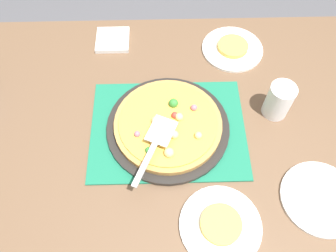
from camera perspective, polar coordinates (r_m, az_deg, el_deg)
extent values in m
plane|color=#4C4C51|center=(1.73, 0.00, -13.27)|extent=(8.00, 8.00, 0.00)
cube|color=brown|center=(1.06, 0.00, -0.98)|extent=(1.40, 1.00, 0.03)
cube|color=brown|center=(1.73, -22.18, 5.00)|extent=(0.07, 0.07, 0.72)
cube|color=brown|center=(1.74, 21.28, 5.90)|extent=(0.07, 0.07, 0.72)
cube|color=#196B4C|center=(1.04, 0.00, -0.48)|extent=(0.48, 0.36, 0.01)
cylinder|color=black|center=(1.03, 0.00, -0.20)|extent=(0.38, 0.38, 0.01)
cylinder|color=#B78442|center=(1.02, 0.00, 0.29)|extent=(0.33, 0.33, 0.02)
cylinder|color=gold|center=(1.01, 0.00, 0.68)|extent=(0.30, 0.30, 0.01)
sphere|color=#E5CC7F|center=(0.97, 1.08, -1.49)|extent=(0.03, 0.03, 0.03)
sphere|color=#B76675|center=(1.03, 4.46, 3.15)|extent=(0.02, 0.02, 0.02)
sphere|color=#E5CC7F|center=(0.98, 5.19, -1.62)|extent=(0.02, 0.02, 0.02)
sphere|color=#B76675|center=(0.98, -5.29, -1.37)|extent=(0.02, 0.02, 0.02)
sphere|color=#338433|center=(1.03, 0.95, 3.94)|extent=(0.03, 0.03, 0.03)
sphere|color=#E5CC7F|center=(1.00, -2.12, 0.98)|extent=(0.03, 0.03, 0.03)
sphere|color=#E5CC7F|center=(0.95, 0.08, -4.59)|extent=(0.03, 0.03, 0.03)
sphere|color=#E5CC7F|center=(1.01, 1.92, 1.57)|extent=(0.02, 0.02, 0.02)
sphere|color=red|center=(1.01, 1.17, 1.85)|extent=(0.02, 0.02, 0.02)
sphere|color=#338433|center=(0.95, -3.37, -4.14)|extent=(0.02, 0.02, 0.02)
cylinder|color=white|center=(1.27, 10.93, 12.81)|extent=(0.22, 0.22, 0.01)
cylinder|color=white|center=(0.93, 8.95, -16.46)|extent=(0.22, 0.22, 0.01)
cylinder|color=white|center=(1.04, 24.57, -11.18)|extent=(0.22, 0.22, 0.01)
cylinder|color=#EAB747|center=(1.26, 11.03, 13.22)|extent=(0.11, 0.11, 0.02)
cylinder|color=#EAB747|center=(0.92, 9.06, -16.25)|extent=(0.11, 0.11, 0.02)
cylinder|color=white|center=(1.09, 18.41, 4.16)|extent=(0.08, 0.08, 0.12)
cube|color=silver|center=(0.96, -1.14, -0.82)|extent=(0.10, 0.11, 0.00)
cube|color=#B2B2B7|center=(0.91, -3.99, -6.58)|extent=(0.07, 0.13, 0.01)
cube|color=white|center=(1.29, -9.43, 14.33)|extent=(0.12, 0.12, 0.02)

